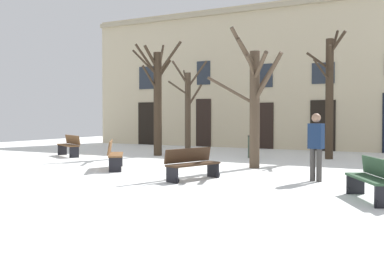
# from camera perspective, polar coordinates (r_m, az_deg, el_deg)

# --- Properties ---
(ground_plane) EXTENTS (33.13, 33.13, 0.00)m
(ground_plane) POSITION_cam_1_polar(r_m,az_deg,el_deg) (15.04, -3.31, -4.96)
(ground_plane) COLOR white
(building_facade) EXTENTS (20.70, 0.60, 7.62)m
(building_facade) POSITION_cam_1_polar(r_m,az_deg,el_deg) (23.70, 8.68, 6.72)
(building_facade) COLOR beige
(building_facade) RESTS_ON ground
(tree_near_facade) EXTENTS (1.58, 1.51, 4.45)m
(tree_near_facade) POSITION_cam_1_polar(r_m,az_deg,el_deg) (21.80, -0.54, 2.82)
(tree_near_facade) COLOR #4C3D2D
(tree_near_facade) RESTS_ON ground
(tree_center) EXTENTS (2.58, 1.72, 4.92)m
(tree_center) POSITION_cam_1_polar(r_m,az_deg,el_deg) (19.06, -4.51, 4.04)
(tree_center) COLOR #382B1E
(tree_center) RESTS_ON ground
(tree_left_of_center) EXTENTS (1.55, 1.86, 5.22)m
(tree_left_of_center) POSITION_cam_1_polar(r_m,az_deg,el_deg) (18.30, 17.38, 4.32)
(tree_left_of_center) COLOR #382B1E
(tree_left_of_center) RESTS_ON ground
(tree_right_of_center) EXTENTS (2.74, 1.86, 4.46)m
(tree_right_of_center) POSITION_cam_1_polar(r_m,az_deg,el_deg) (14.47, 8.09, 3.70)
(tree_right_of_center) COLOR #4C3D2D
(tree_right_of_center) RESTS_ON ground
(litter_bin) EXTENTS (0.42, 0.42, 0.91)m
(litter_bin) POSITION_cam_1_polar(r_m,az_deg,el_deg) (18.16, 7.87, -2.40)
(litter_bin) COLOR #2D3D2D
(litter_bin) RESTS_ON ground
(bench_near_lamp) EXTENTS (1.14, 1.64, 0.86)m
(bench_near_lamp) POSITION_cam_1_polar(r_m,az_deg,el_deg) (9.64, 22.26, -6.08)
(bench_near_lamp) COLOR #2D4C33
(bench_near_lamp) RESTS_ON ground
(bench_facing_shops) EXTENTS (1.33, 1.62, 0.93)m
(bench_facing_shops) POSITION_cam_1_polar(r_m,az_deg,el_deg) (14.36, -10.05, -3.37)
(bench_facing_shops) COLOR brown
(bench_facing_shops) RESTS_ON ground
(bench_far_corner) EXTENTS (1.72, 1.22, 0.90)m
(bench_far_corner) POSITION_cam_1_polar(r_m,az_deg,el_deg) (19.41, -15.61, -2.15)
(bench_far_corner) COLOR brown
(bench_far_corner) RESTS_ON ground
(bench_back_to_back_right) EXTENTS (1.00, 1.71, 0.85)m
(bench_back_to_back_right) POSITION_cam_1_polar(r_m,az_deg,el_deg) (11.81, 0.01, -4.65)
(bench_back_to_back_right) COLOR #3D2819
(bench_back_to_back_right) RESTS_ON ground
(person_crossing_plaza) EXTENTS (0.42, 0.30, 1.78)m
(person_crossing_plaza) POSITION_cam_1_polar(r_m,az_deg,el_deg) (11.92, 15.77, -1.92)
(person_crossing_plaza) COLOR #403D3A
(person_crossing_plaza) RESTS_ON ground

